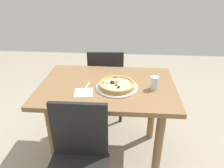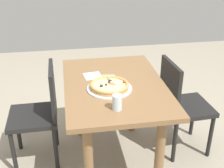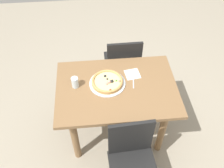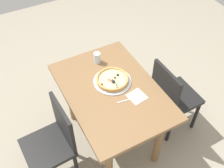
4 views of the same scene
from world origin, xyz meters
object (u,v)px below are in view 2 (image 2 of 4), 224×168
object	(u,v)px
dining_table	(114,99)
napkin	(93,76)
plate	(109,88)
chair_far	(40,111)
pizza	(110,85)
chair_near	(181,103)
fork	(103,75)
drinking_glass	(117,102)

from	to	relation	value
dining_table	napkin	xyz separation A→B (m)	(0.17, 0.15, 0.14)
plate	dining_table	bearing A→B (deg)	-32.17
dining_table	napkin	bearing A→B (deg)	41.78
chair_far	plate	size ratio (longest dim) A/B	2.58
pizza	napkin	distance (m)	0.28
plate	chair_far	bearing A→B (deg)	68.19
chair_near	pizza	size ratio (longest dim) A/B	2.99
chair_near	chair_far	world-z (taller)	same
chair_far	pizza	world-z (taller)	chair_far
dining_table	napkin	size ratio (longest dim) A/B	8.10
fork	drinking_glass	world-z (taller)	drinking_glass
chair_far	pizza	size ratio (longest dim) A/B	2.99
chair_near	drinking_glass	size ratio (longest dim) A/B	8.19
chair_near	chair_far	size ratio (longest dim) A/B	1.00
dining_table	pizza	xyz separation A→B (m)	(-0.08, 0.05, 0.16)
chair_far	pizza	distance (m)	0.67
chair_far	chair_near	bearing A→B (deg)	-93.74
pizza	fork	size ratio (longest dim) A/B	1.78
drinking_glass	napkin	size ratio (longest dim) A/B	0.77
chair_near	fork	distance (m)	0.73
dining_table	drinking_glass	world-z (taller)	drinking_glass
chair_near	plate	bearing A→B (deg)	-79.94
chair_near	plate	xyz separation A→B (m)	(-0.16, 0.66, 0.28)
pizza	napkin	world-z (taller)	pizza
pizza	napkin	size ratio (longest dim) A/B	2.11
dining_table	fork	world-z (taller)	fork
fork	drinking_glass	bearing A→B (deg)	99.67
chair_near	plate	distance (m)	0.73
chair_near	pizza	xyz separation A→B (m)	(-0.16, 0.66, 0.31)
fork	plate	bearing A→B (deg)	100.94
chair_near	pizza	world-z (taller)	chair_near
plate	napkin	size ratio (longest dim) A/B	2.44
chair_near	drinking_glass	xyz separation A→B (m)	(-0.46, 0.66, 0.33)
chair_far	plate	world-z (taller)	chair_far
dining_table	pizza	bearing A→B (deg)	147.72
napkin	drinking_glass	bearing A→B (deg)	-169.32
chair_near	plate	world-z (taller)	chair_near
plate	pizza	bearing A→B (deg)	-19.29
chair_near	napkin	xyz separation A→B (m)	(0.10, 0.76, 0.28)
fork	drinking_glass	distance (m)	0.55
fork	napkin	bearing A→B (deg)	5.27
drinking_glass	napkin	world-z (taller)	drinking_glass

